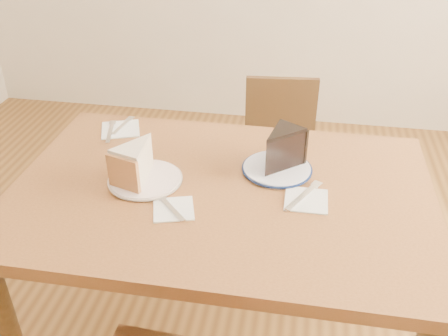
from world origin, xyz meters
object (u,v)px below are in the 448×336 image
table (221,215)px  plate_cream (145,180)px  chair_far (279,158)px  carrot_cake (139,162)px  chocolate_cake (279,152)px  plate_navy (277,169)px

table → plate_cream: size_ratio=5.80×
chair_far → plate_cream: bearing=60.2°
table → plate_cream: plate_cream is taller
chair_far → carrot_cake: size_ratio=5.45×
chocolate_cake → plate_cream: bearing=48.7°
plate_navy → carrot_cake: bearing=-163.3°
plate_cream → carrot_cake: (-0.02, 0.01, 0.05)m
plate_navy → plate_cream: bearing=-161.5°
chocolate_cake → carrot_cake: bearing=46.9°
table → chair_far: (0.12, 0.75, -0.23)m
plate_cream → carrot_cake: size_ratio=1.50×
table → carrot_cake: bearing=179.1°
table → chair_far: 0.80m
plate_cream → carrot_cake: 0.06m
table → chocolate_cake: chocolate_cake is taller
chocolate_cake → chair_far: bearing=-57.1°
table → chair_far: size_ratio=1.60×
table → carrot_cake: size_ratio=8.72×
table → chair_far: same height
carrot_cake → chocolate_cake: size_ratio=1.02×
chocolate_cake → table: bearing=68.6°
carrot_cake → plate_cream: bearing=-6.9°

